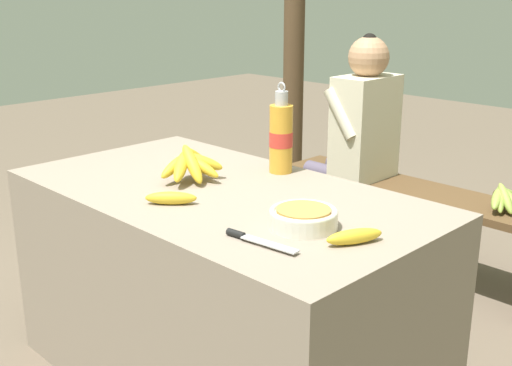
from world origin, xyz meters
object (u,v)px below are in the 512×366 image
(loose_banana_side, at_px, (354,236))
(wooden_bench, at_px, (415,203))
(serving_bowl, at_px, (303,217))
(loose_banana_front, at_px, (171,198))
(knife, at_px, (251,238))
(banana_bunch_green, at_px, (505,197))
(support_post_near, at_px, (295,9))
(water_bottle, at_px, (281,137))
(banana_bunch_ripe, at_px, (191,163))
(seated_vendor, at_px, (358,131))

(loose_banana_side, xyz_separation_m, wooden_bench, (-0.61, 1.35, -0.39))
(serving_bowl, bearing_deg, loose_banana_front, -161.71)
(knife, xyz_separation_m, wooden_bench, (-0.41, 1.53, -0.38))
(banana_bunch_green, relative_size, support_post_near, 0.10)
(water_bottle, height_order, support_post_near, support_post_near)
(knife, bearing_deg, serving_bowl, 74.97)
(loose_banana_side, height_order, support_post_near, support_post_near)
(water_bottle, height_order, loose_banana_front, water_bottle)
(serving_bowl, relative_size, water_bottle, 0.59)
(banana_bunch_ripe, height_order, wooden_bench, banana_bunch_ripe)
(loose_banana_side, xyz_separation_m, support_post_near, (-1.80, 1.77, 0.49))
(serving_bowl, height_order, loose_banana_front, serving_bowl)
(wooden_bench, bearing_deg, support_post_near, 160.32)
(loose_banana_side, bearing_deg, wooden_bench, 114.49)
(serving_bowl, xyz_separation_m, banana_bunch_green, (-0.00, 1.35, -0.26))
(support_post_near, bearing_deg, wooden_bench, -19.68)
(wooden_bench, bearing_deg, banana_bunch_ripe, -95.68)
(seated_vendor, bearing_deg, knife, 116.79)
(wooden_bench, height_order, seated_vendor, seated_vendor)
(support_post_near, bearing_deg, banana_bunch_ripe, -58.31)
(loose_banana_front, relative_size, banana_bunch_green, 0.58)
(loose_banana_side, height_order, wooden_bench, loose_banana_side)
(banana_bunch_ripe, relative_size, knife, 1.10)
(water_bottle, height_order, loose_banana_side, water_bottle)
(seated_vendor, bearing_deg, wooden_bench, -174.54)
(loose_banana_front, bearing_deg, loose_banana_side, 13.70)
(wooden_bench, xyz_separation_m, seated_vendor, (-0.34, -0.03, 0.31))
(loose_banana_side, height_order, banana_bunch_green, loose_banana_side)
(loose_banana_front, height_order, loose_banana_side, same)
(serving_bowl, bearing_deg, support_post_near, 132.50)
(serving_bowl, distance_m, knife, 0.18)
(water_bottle, relative_size, loose_banana_front, 2.26)
(loose_banana_front, height_order, knife, loose_banana_front)
(banana_bunch_green, bearing_deg, wooden_bench, 179.34)
(serving_bowl, bearing_deg, banana_bunch_ripe, 173.74)
(water_bottle, relative_size, banana_bunch_green, 1.30)
(loose_banana_front, xyz_separation_m, knife, (0.40, -0.04, -0.01))
(water_bottle, distance_m, seated_vendor, 1.04)
(water_bottle, xyz_separation_m, loose_banana_side, (0.60, -0.36, -0.11))
(banana_bunch_ripe, bearing_deg, water_bottle, 64.69)
(banana_bunch_ripe, distance_m, wooden_bench, 1.37)
(support_post_near, bearing_deg, water_bottle, -49.59)
(loose_banana_front, xyz_separation_m, support_post_near, (-1.21, 1.92, 0.49))
(knife, distance_m, support_post_near, 2.58)
(water_bottle, bearing_deg, wooden_bench, 90.86)
(banana_bunch_ripe, xyz_separation_m, knife, (0.54, -0.24, -0.05))
(loose_banana_side, xyz_separation_m, seated_vendor, (-0.95, 1.32, -0.08))
(seated_vendor, bearing_deg, banana_bunch_ripe, 99.65)
(knife, bearing_deg, seated_vendor, 110.57)
(knife, relative_size, wooden_bench, 0.16)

